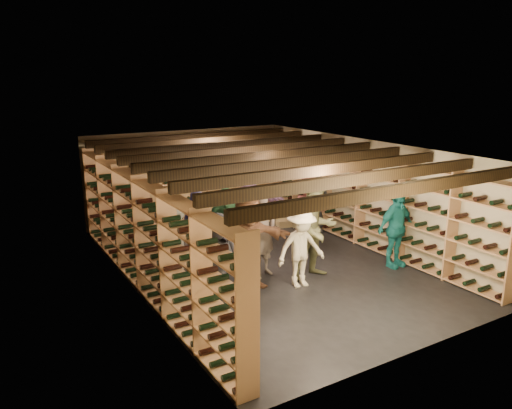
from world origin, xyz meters
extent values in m
plane|color=black|center=(0.00, 0.00, 0.00)|extent=(8.00, 8.00, 0.00)
cube|color=beige|center=(0.00, 4.00, 1.20)|extent=(5.50, 0.02, 2.40)
cube|color=beige|center=(0.00, -4.00, 1.20)|extent=(5.50, 0.02, 2.40)
cube|color=beige|center=(-2.75, 0.00, 1.20)|extent=(0.02, 8.00, 2.40)
cube|color=beige|center=(2.75, 0.00, 1.20)|extent=(0.02, 8.00, 2.40)
cube|color=beige|center=(0.00, 0.00, 2.40)|extent=(5.50, 8.00, 0.01)
cube|color=black|center=(0.00, -3.50, 2.26)|extent=(5.40, 0.12, 0.18)
cube|color=black|center=(0.00, -2.62, 2.26)|extent=(5.40, 0.12, 0.18)
cube|color=black|center=(0.00, -1.75, 2.26)|extent=(5.40, 0.12, 0.18)
cube|color=black|center=(0.00, -0.88, 2.26)|extent=(5.40, 0.12, 0.18)
cube|color=black|center=(0.00, 0.00, 2.26)|extent=(5.40, 0.12, 0.18)
cube|color=black|center=(0.00, 0.88, 2.26)|extent=(5.40, 0.12, 0.18)
cube|color=black|center=(0.00, 1.75, 2.26)|extent=(5.40, 0.12, 0.18)
cube|color=black|center=(0.00, 2.62, 2.26)|extent=(5.40, 0.12, 0.18)
cube|color=black|center=(0.00, 3.50, 2.26)|extent=(5.40, 0.12, 0.18)
cube|color=tan|center=(-2.57, 0.00, 1.07)|extent=(0.32, 7.50, 2.15)
cube|color=tan|center=(2.57, 0.00, 1.07)|extent=(0.32, 7.50, 2.15)
cube|color=tan|center=(0.00, 3.83, 1.07)|extent=(4.70, 0.30, 2.15)
cube|color=tan|center=(0.55, 1.30, 0.09)|extent=(0.54, 0.40, 0.17)
cube|color=tan|center=(0.55, 1.30, 0.26)|extent=(0.54, 0.40, 0.17)
cube|color=tan|center=(0.55, 1.30, 0.43)|extent=(0.54, 0.40, 0.17)
cube|color=tan|center=(0.55, 1.30, 0.59)|extent=(0.54, 0.40, 0.17)
cube|color=tan|center=(0.55, 1.30, 0.77)|extent=(0.54, 0.40, 0.17)
cube|color=tan|center=(1.24, 2.66, 0.09)|extent=(0.57, 0.44, 0.17)
cube|color=tan|center=(1.24, 2.66, 0.26)|extent=(0.57, 0.44, 0.17)
cube|color=tan|center=(1.24, 2.66, 0.43)|extent=(0.57, 0.44, 0.17)
cube|color=tan|center=(1.24, 2.66, 0.59)|extent=(0.57, 0.44, 0.17)
cube|color=tan|center=(1.87, 1.97, 0.09)|extent=(0.56, 0.44, 0.17)
imported|color=black|center=(-1.82, -1.42, 0.85)|extent=(0.90, 0.65, 1.69)
imported|color=black|center=(-0.32, 0.13, 0.75)|extent=(0.63, 0.52, 1.49)
imported|color=#626340|center=(0.46, -1.09, 0.95)|extent=(0.95, 0.76, 1.91)
imported|color=beige|center=(-0.05, -1.31, 0.74)|extent=(1.00, 0.63, 1.48)
imported|color=#1A7979|center=(2.18, -1.48, 0.81)|extent=(0.97, 0.45, 1.62)
imported|color=brown|center=(-0.93, -0.91, 0.89)|extent=(1.66, 0.55, 1.79)
imported|color=#191943|center=(-1.14, 0.80, 0.76)|extent=(0.86, 0.71, 1.51)
imported|color=gray|center=(-0.39, -0.52, 0.89)|extent=(0.74, 0.60, 1.77)
imported|color=#491F1E|center=(1.28, 0.22, 0.85)|extent=(0.92, 0.77, 1.71)
imported|color=#A9A89B|center=(-1.85, 0.28, 0.77)|extent=(1.14, 0.91, 1.55)
imported|color=#265530|center=(-0.63, 0.59, 0.79)|extent=(1.00, 0.60, 1.59)
imported|color=#916495|center=(0.35, 1.30, 0.92)|extent=(1.74, 0.62, 1.85)
imported|color=#36363B|center=(2.18, 1.30, 0.88)|extent=(1.01, 0.83, 1.77)
camera|label=1|loc=(-5.16, -8.29, 3.82)|focal=35.00mm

